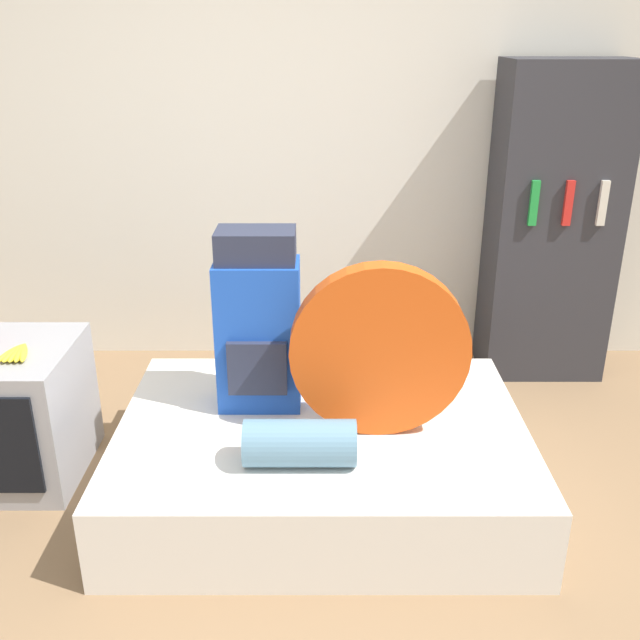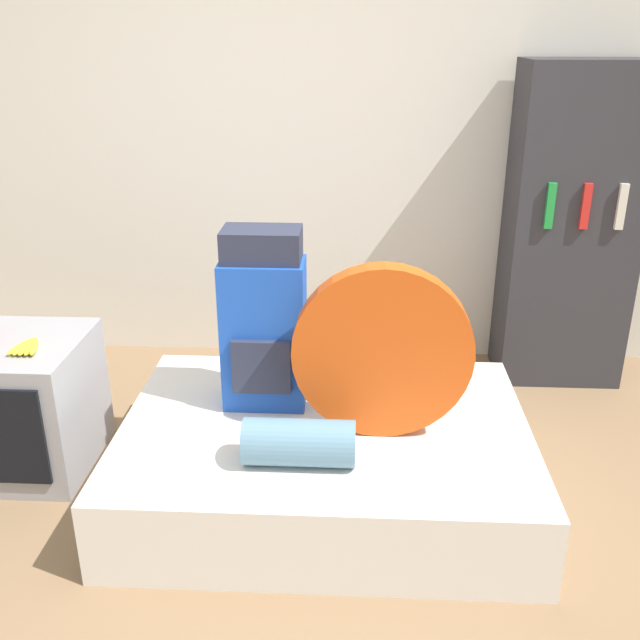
% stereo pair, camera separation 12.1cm
% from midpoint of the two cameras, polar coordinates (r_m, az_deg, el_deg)
% --- Properties ---
extents(ground_plane, '(16.00, 16.00, 0.00)m').
position_cam_midpoint_polar(ground_plane, '(2.63, -3.40, -21.55)').
color(ground_plane, '#846647').
extents(wall_back, '(8.00, 0.05, 2.60)m').
position_cam_midpoint_polar(wall_back, '(4.00, -1.99, 14.86)').
color(wall_back, silver).
rests_on(wall_back, ground_plane).
extents(bed, '(1.65, 1.20, 0.33)m').
position_cam_midpoint_polar(bed, '(3.01, -0.78, -10.93)').
color(bed, silver).
rests_on(bed, ground_plane).
extents(backpack, '(0.34, 0.24, 0.76)m').
position_cam_midpoint_polar(backpack, '(2.92, -5.89, -0.30)').
color(backpack, blue).
rests_on(backpack, bed).
extents(tent_bag, '(0.69, 0.09, 0.69)m').
position_cam_midpoint_polar(tent_bag, '(2.72, 3.77, -2.47)').
color(tent_bag, '#D14C14').
rests_on(tent_bag, bed).
extents(sleeping_roll, '(0.41, 0.17, 0.17)m').
position_cam_midpoint_polar(sleeping_roll, '(2.63, -2.72, -9.81)').
color(sleeping_roll, '#5B849E').
rests_on(sleeping_roll, bed).
extents(television, '(0.60, 0.60, 0.59)m').
position_cam_midpoint_polar(television, '(3.38, -24.46, -6.68)').
color(television, '#939399').
rests_on(television, ground_plane).
extents(banana_bunch, '(0.13, 0.17, 0.03)m').
position_cam_midpoint_polar(banana_bunch, '(3.14, -23.83, -2.38)').
color(banana_bunch, yellow).
rests_on(banana_bunch, television).
extents(bookshelf, '(0.65, 0.41, 1.68)m').
position_cam_midpoint_polar(bookshelf, '(4.02, 17.52, 7.22)').
color(bookshelf, '#2D2D33').
rests_on(bookshelf, ground_plane).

